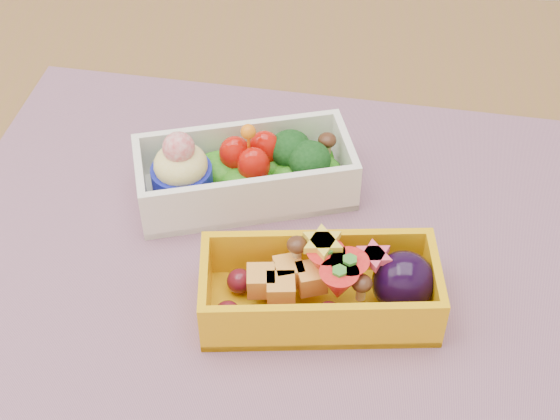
# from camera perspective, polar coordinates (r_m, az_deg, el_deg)

# --- Properties ---
(table) EXTENTS (1.20, 0.80, 0.75)m
(table) POSITION_cam_1_polar(r_m,az_deg,el_deg) (0.74, -0.74, -7.66)
(table) COLOR brown
(table) RESTS_ON ground
(placemat) EXTENTS (0.59, 0.48, 0.00)m
(placemat) POSITION_cam_1_polar(r_m,az_deg,el_deg) (0.66, -0.68, -2.65)
(placemat) COLOR #8E626E
(placemat) RESTS_ON table
(bento_white) EXTENTS (0.19, 0.12, 0.07)m
(bento_white) POSITION_cam_1_polar(r_m,az_deg,el_deg) (0.69, -2.54, 2.68)
(bento_white) COLOR white
(bento_white) RESTS_ON placemat
(bento_yellow) EXTENTS (0.18, 0.09, 0.06)m
(bento_yellow) POSITION_cam_1_polar(r_m,az_deg,el_deg) (0.60, 3.16, -5.40)
(bento_yellow) COLOR #EFAA0C
(bento_yellow) RESTS_ON placemat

